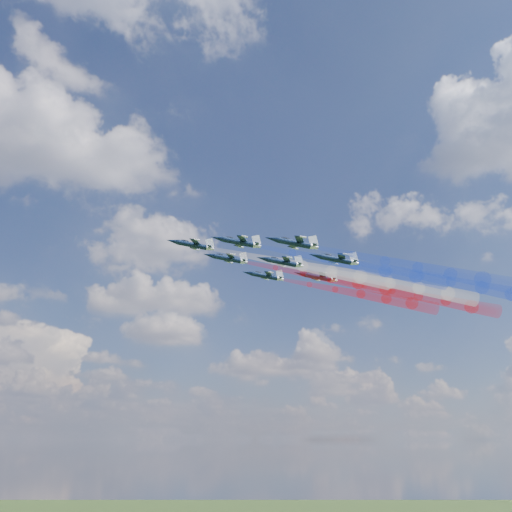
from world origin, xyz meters
name	(u,v)px	position (x,y,z in m)	size (l,w,h in m)	color
jet_lead	(193,245)	(-11.90, 21.01, 154.08)	(11.00, 13.75, 3.67)	black
trail_lead	(303,266)	(18.70, 14.61, 149.10)	(4.58, 51.17, 4.58)	white
jet_inner_left	(238,242)	(-2.37, 8.41, 151.76)	(11.00, 13.75, 3.67)	black
trail_inner_left	(354,265)	(28.23, 2.01, 146.79)	(4.58, 51.17, 4.58)	blue
jet_inner_right	(227,259)	(0.24, 27.69, 153.40)	(11.00, 13.75, 3.67)	black
trail_inner_right	(331,278)	(30.85, 21.29, 148.43)	(4.58, 51.17, 4.58)	red
jet_outer_left	(294,243)	(7.86, -5.03, 148.16)	(11.00, 13.75, 3.67)	black
trail_outer_left	(418,267)	(38.46, -11.42, 143.19)	(4.58, 51.17, 4.58)	blue
jet_center_third	(282,262)	(12.58, 14.95, 149.75)	(11.00, 13.75, 3.67)	black
trail_center_third	(390,283)	(43.18, 8.55, 144.77)	(4.58, 51.17, 4.58)	white
jet_outer_right	(265,276)	(15.31, 36.63, 151.92)	(11.00, 13.75, 3.67)	black
trail_outer_right	(361,294)	(45.92, 30.23, 146.94)	(4.58, 51.17, 4.58)	red
jet_rear_left	(336,259)	(22.13, 0.78, 147.24)	(11.00, 13.75, 3.67)	black
trail_rear_left	(451,282)	(52.74, -5.62, 142.27)	(4.58, 51.17, 4.58)	blue
jet_rear_right	(318,277)	(26.98, 22.31, 148.79)	(11.00, 13.75, 3.67)	black
trail_rear_right	(419,296)	(57.59, 15.91, 143.81)	(4.58, 51.17, 4.58)	red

